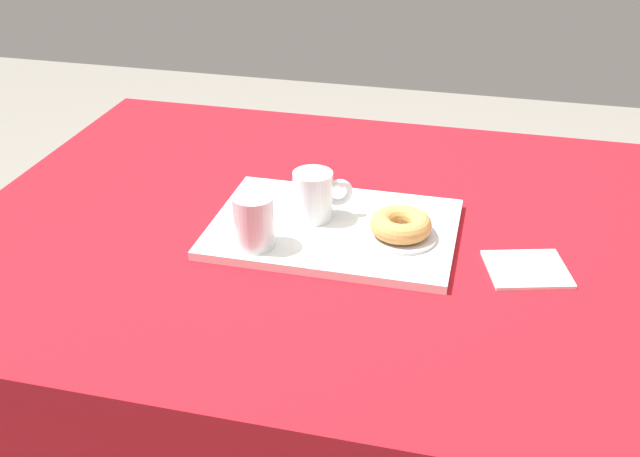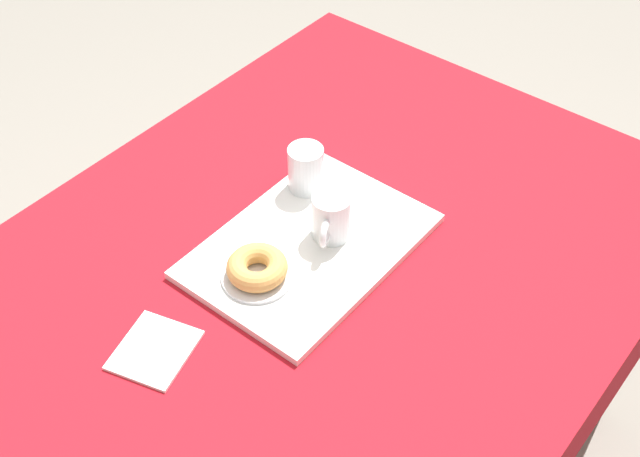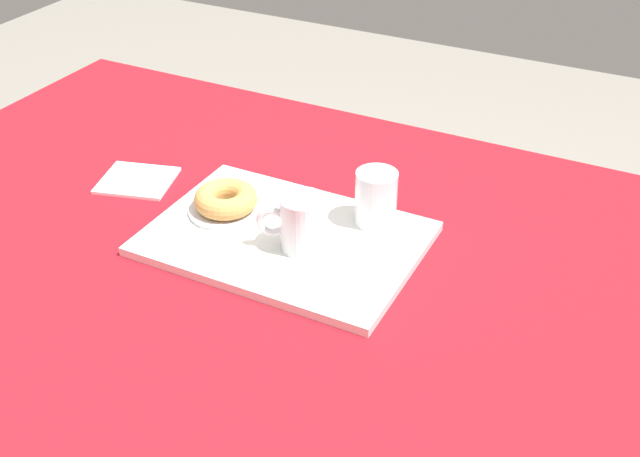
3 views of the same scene
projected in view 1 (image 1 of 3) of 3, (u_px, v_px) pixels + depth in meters
dining_table at (367, 271)px, 1.44m from camera, size 1.49×1.06×0.77m
serving_tray at (334, 228)px, 1.38m from camera, size 0.43×0.31×0.02m
tea_mug_left at (314, 197)px, 1.37m from camera, size 0.11×0.07×0.09m
water_glass_near at (254, 223)px, 1.29m from camera, size 0.07×0.07×0.09m
donut_plate_left at (400, 235)px, 1.33m from camera, size 0.13×0.13×0.01m
sugar_donut_left at (401, 225)px, 1.32m from camera, size 0.11×0.11×0.04m
paper_napkin at (527, 269)px, 1.27m from camera, size 0.16×0.15×0.01m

